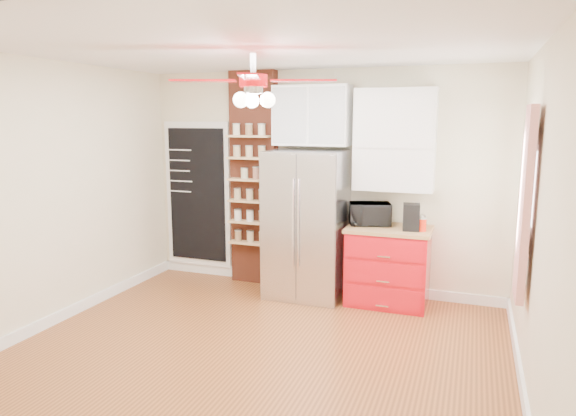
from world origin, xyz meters
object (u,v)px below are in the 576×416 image
(fridge, at_px, (306,224))
(coffee_maker, at_px, (411,217))
(red_cabinet, at_px, (388,266))
(ceiling_fan, at_px, (253,81))
(canister_left, at_px, (421,225))
(pantry_jar_oats, at_px, (245,174))
(toaster_oven, at_px, (370,214))

(fridge, relative_size, coffee_maker, 5.91)
(fridge, distance_m, red_cabinet, 1.06)
(ceiling_fan, height_order, canister_left, ceiling_fan)
(coffee_maker, bearing_deg, pantry_jar_oats, 167.12)
(ceiling_fan, bearing_deg, toaster_oven, 68.85)
(fridge, xyz_separation_m, ceiling_fan, (0.05, -1.63, 1.55))
(pantry_jar_oats, bearing_deg, toaster_oven, -1.58)
(ceiling_fan, bearing_deg, red_cabinet, 61.29)
(fridge, relative_size, red_cabinet, 1.86)
(red_cabinet, relative_size, toaster_oven, 2.03)
(toaster_oven, distance_m, pantry_jar_oats, 1.66)
(red_cabinet, xyz_separation_m, ceiling_fan, (-0.92, -1.68, 1.97))
(fridge, xyz_separation_m, coffee_maker, (1.21, -0.02, 0.17))
(toaster_oven, bearing_deg, fridge, 171.70)
(toaster_oven, relative_size, coffee_maker, 1.56)
(pantry_jar_oats, bearing_deg, ceiling_fan, -62.72)
(canister_left, bearing_deg, red_cabinet, 169.49)
(ceiling_fan, distance_m, coffee_maker, 2.42)
(canister_left, distance_m, pantry_jar_oats, 2.26)
(coffee_maker, bearing_deg, toaster_oven, 156.20)
(toaster_oven, bearing_deg, pantry_jar_oats, 160.53)
(toaster_oven, xyz_separation_m, coffee_maker, (0.49, -0.14, 0.02))
(ceiling_fan, xyz_separation_m, toaster_oven, (0.68, 1.75, -1.40))
(ceiling_fan, relative_size, pantry_jar_oats, 11.70)
(fridge, xyz_separation_m, canister_left, (1.33, -0.02, 0.09))
(fridge, height_order, toaster_oven, fridge)
(ceiling_fan, relative_size, canister_left, 10.19)
(ceiling_fan, distance_m, pantry_jar_oats, 2.25)
(fridge, distance_m, ceiling_fan, 2.25)
(red_cabinet, xyz_separation_m, canister_left, (0.36, -0.07, 0.52))
(ceiling_fan, bearing_deg, fridge, 91.76)
(canister_left, bearing_deg, pantry_jar_oats, 175.24)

